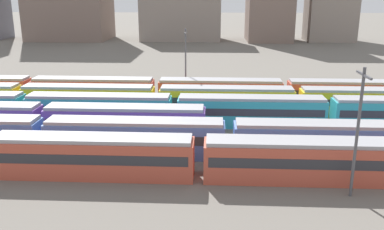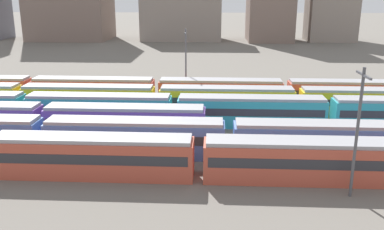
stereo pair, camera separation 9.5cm
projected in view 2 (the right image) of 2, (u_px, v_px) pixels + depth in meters
name	position (u px, v px, depth m)	size (l,w,h in m)	color
train_track_0	(93.00, 156.00, 37.78)	(93.60, 3.06, 3.75)	#BC4C38
train_track_1	(229.00, 139.00, 42.13)	(112.50, 3.06, 3.75)	#4C70BC
train_track_3	(251.00, 111.00, 51.94)	(93.60, 3.06, 3.75)	teal
train_track_4	(297.00, 101.00, 56.58)	(112.50, 3.06, 3.75)	yellow
train_track_5	(157.00, 91.00, 62.59)	(74.70, 3.06, 3.75)	#BC4C38
catenary_pole_0	(358.00, 128.00, 32.80)	(0.24, 3.20, 10.60)	#4C4C51
catenary_pole_1	(186.00, 61.00, 64.20)	(0.24, 3.20, 10.74)	#4C4C51
distant_building_2	(182.00, 2.00, 142.31)	(26.84, 14.41, 25.17)	gray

